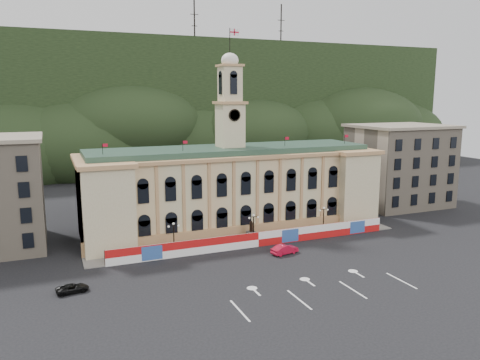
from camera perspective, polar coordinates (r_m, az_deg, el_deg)
name	(u,v)px	position (r m, az deg, el deg)	size (l,w,h in m)	color
ground	(303,278)	(67.15, 7.69, -11.75)	(260.00, 260.00, 0.00)	black
lane_markings	(322,292)	(63.22, 10.01, -13.24)	(26.00, 10.00, 0.02)	white
hill_ridge	(139,111)	(178.64, -12.26, 8.17)	(230.00, 80.00, 64.00)	black
city_hall	(231,188)	(88.95, -1.10, -0.93)	(56.20, 17.60, 37.10)	beige
side_building_right	(399,165)	(113.92, 18.86, 1.73)	(21.00, 17.00, 18.60)	tan
hoarding_fence	(258,239)	(79.36, 2.27, -7.23)	(50.00, 0.44, 2.50)	red
pavement	(252,241)	(82.03, 1.44, -7.50)	(56.00, 5.50, 0.16)	slate
statue	(251,235)	(81.92, 1.37, -6.71)	(1.40, 1.40, 3.72)	#595651
lamp_left	(174,235)	(76.11, -8.08, -6.65)	(1.96, 0.44, 5.15)	black
lamp_center	(254,226)	(80.51, 1.67, -5.61)	(1.96, 0.44, 5.15)	black
lamp_right	(324,218)	(86.96, 10.15, -4.58)	(1.96, 0.44, 5.15)	black
red_sedan	(285,249)	(76.13, 5.47, -8.41)	(4.88, 2.54, 1.53)	#B60D28
black_suv	(72,288)	(65.49, -19.75, -12.33)	(4.29, 2.41, 1.13)	black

